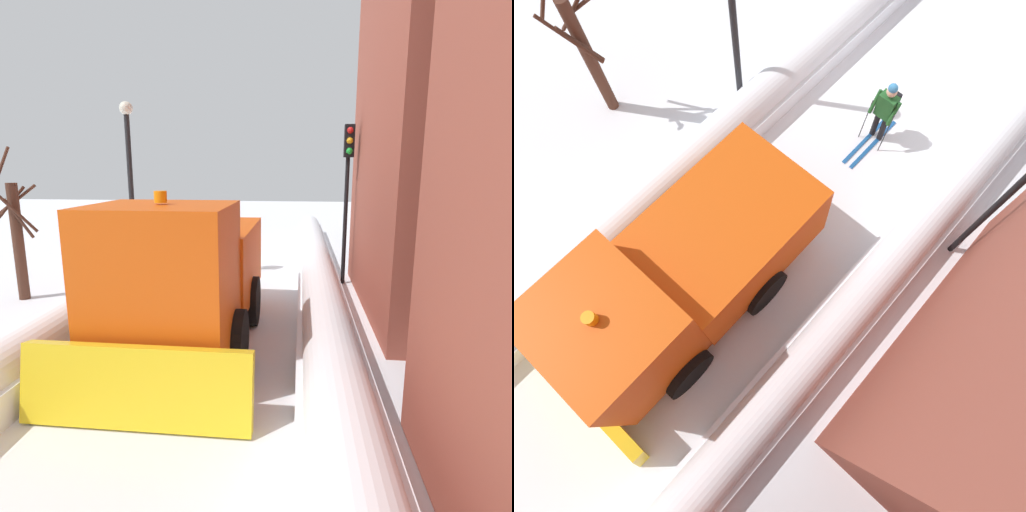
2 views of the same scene
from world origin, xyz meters
TOP-DOWN VIEW (x-y plane):
  - ground_plane at (0.00, 10.00)m, footprint 80.00×80.00m
  - snowbank_left at (-2.48, 10.00)m, footprint 1.10×36.00m
  - plow_truck at (0.22, 7.01)m, footprint 3.20×5.98m
  - skier at (-0.17, 0.93)m, footprint 0.62×1.80m
  - traffic_light_pole at (-3.28, 2.34)m, footprint 0.28×0.42m
  - street_lamp at (3.30, 2.20)m, footprint 0.40×0.40m
  - bare_tree_near at (5.42, 4.71)m, footprint 1.17×1.13m

SIDE VIEW (x-z plane):
  - ground_plane at x=0.00m, z-range 0.00..0.00m
  - snowbank_left at x=-2.48m, z-range -0.07..0.94m
  - skier at x=-0.17m, z-range 0.10..1.91m
  - plow_truck at x=0.22m, z-range -0.08..3.04m
  - bare_tree_near at x=5.42m, z-range -0.30..3.72m
  - traffic_light_pole at x=-3.28m, z-range 0.93..5.59m
  - street_lamp at x=3.30m, z-range 0.71..6.12m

